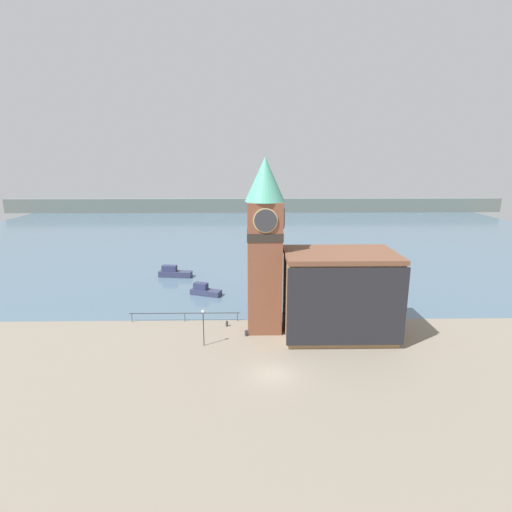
{
  "coord_description": "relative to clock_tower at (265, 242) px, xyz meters",
  "views": [
    {
      "loc": [
        -2.13,
        -32.95,
        19.38
      ],
      "look_at": [
        -1.41,
        7.65,
        9.36
      ],
      "focal_mm": 28.0,
      "sensor_mm": 36.0,
      "label": 1
    }
  ],
  "objects": [
    {
      "name": "far_shoreline",
      "position": [
        0.41,
        102.55,
        -7.85
      ],
      "size": [
        180.0,
        3.0,
        5.0
      ],
      "color": "slate",
      "rests_on": "water"
    },
    {
      "name": "mooring_bollard_far",
      "position": [
        -4.4,
        0.77,
        -9.98
      ],
      "size": [
        0.28,
        0.28,
        0.68
      ],
      "color": "#2D2D33",
      "rests_on": "ground_plane"
    },
    {
      "name": "pier_railing",
      "position": [
        -9.6,
        2.3,
        -9.38
      ],
      "size": [
        13.4,
        0.08,
        1.09
      ],
      "color": "#333338",
      "rests_on": "ground_plane"
    },
    {
      "name": "lamp_post",
      "position": [
        -6.56,
        -4.23,
        -7.54
      ],
      "size": [
        0.32,
        0.32,
        4.03
      ],
      "color": "#2D2D33",
      "rests_on": "ground_plane"
    },
    {
      "name": "water",
      "position": [
        0.41,
        62.55,
        -10.35
      ],
      "size": [
        160.0,
        120.0,
        0.0
      ],
      "color": "slate",
      "rests_on": "ground_plane"
    },
    {
      "name": "pier_building",
      "position": [
        8.15,
        -1.62,
        -5.59
      ],
      "size": [
        12.18,
        7.96,
        9.49
      ],
      "color": "#9E754C",
      "rests_on": "ground_plane"
    },
    {
      "name": "boat_near",
      "position": [
        -8.22,
        11.99,
        -9.72
      ],
      "size": [
        4.73,
        2.99,
        1.73
      ],
      "rotation": [
        0.0,
        0.0,
        -0.36
      ],
      "color": "#333856",
      "rests_on": "water"
    },
    {
      "name": "ground_plane",
      "position": [
        0.41,
        -10.19,
        -10.35
      ],
      "size": [
        160.0,
        160.0,
        0.0
      ],
      "primitive_type": "plane",
      "color": "gray"
    },
    {
      "name": "clock_tower",
      "position": [
        0.0,
        0.0,
        0.0
      ],
      "size": [
        4.35,
        4.35,
        19.5
      ],
      "color": "brown",
      "rests_on": "ground_plane"
    },
    {
      "name": "mooring_bollard_near",
      "position": [
        -2.09,
        -1.9,
        -9.96
      ],
      "size": [
        0.35,
        0.35,
        0.72
      ],
      "color": "#2D2D33",
      "rests_on": "ground_plane"
    },
    {
      "name": "boat_far",
      "position": [
        -14.32,
        21.17,
        -9.64
      ],
      "size": [
        5.62,
        2.23,
        1.93
      ],
      "rotation": [
        0.0,
        0.0,
        -0.13
      ],
      "color": "#333856",
      "rests_on": "water"
    }
  ]
}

